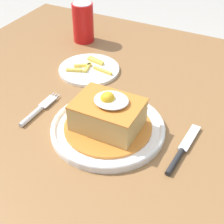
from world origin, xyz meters
TOP-DOWN VIEW (x-y plane):
  - dining_table at (0.00, 0.00)m, footprint 1.22×0.90m
  - main_plate at (-0.03, -0.13)m, footprint 0.25×0.25m
  - sandwich_meal at (-0.03, -0.13)m, footprint 0.19×0.19m
  - fork at (-0.21, -0.15)m, footprint 0.02×0.14m
  - knife at (0.14, -0.13)m, footprint 0.03×0.17m
  - soda_can at (-0.30, 0.24)m, footprint 0.07×0.07m
  - side_plate_fries at (-0.19, 0.08)m, footprint 0.17×0.17m

SIDE VIEW (x-z plane):
  - dining_table at x=0.00m, z-range 0.26..0.98m
  - side_plate_fries at x=-0.19m, z-range 0.72..0.74m
  - knife at x=0.14m, z-range 0.72..0.73m
  - fork at x=-0.21m, z-range 0.72..0.73m
  - main_plate at x=-0.03m, z-range 0.72..0.74m
  - sandwich_meal at x=-0.03m, z-range 0.72..0.81m
  - soda_can at x=-0.30m, z-range 0.72..0.85m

